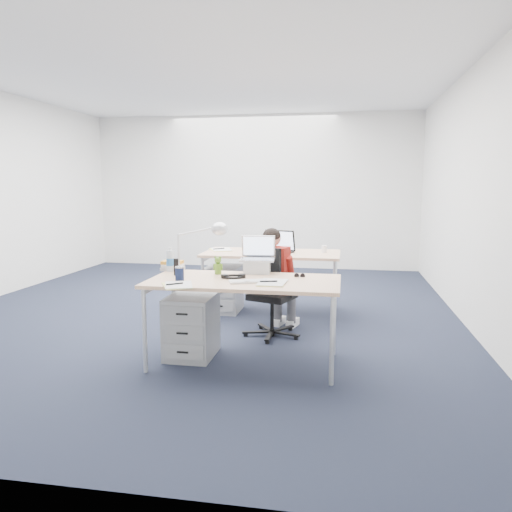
% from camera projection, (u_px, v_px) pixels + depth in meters
% --- Properties ---
extents(floor, '(7.00, 7.00, 0.00)m').
position_uv_depth(floor, '(201.00, 313.00, 6.00)').
color(floor, black).
rests_on(floor, ground).
extents(room, '(6.02, 7.02, 2.80)m').
position_uv_depth(room, '(199.00, 168.00, 5.76)').
color(room, silver).
rests_on(room, ground).
extents(desk_near, '(1.60, 0.80, 0.73)m').
position_uv_depth(desk_near, '(244.00, 285.00, 4.19)').
color(desk_near, '#DDA87F').
rests_on(desk_near, ground).
extents(desk_far, '(1.60, 0.80, 0.73)m').
position_uv_depth(desk_far, '(272.00, 256.00, 5.91)').
color(desk_far, '#DDA87F').
rests_on(desk_far, ground).
extents(office_chair, '(0.75, 0.75, 0.92)m').
position_uv_depth(office_chair, '(271.00, 311.00, 5.02)').
color(office_chair, black).
rests_on(office_chair, ground).
extents(seated_person, '(0.43, 0.64, 1.09)m').
position_uv_depth(seated_person, '(276.00, 280.00, 5.12)').
color(seated_person, '#A11F17').
rests_on(seated_person, ground).
extents(drawer_pedestal_near, '(0.40, 0.50, 0.55)m').
position_uv_depth(drawer_pedestal_near, '(192.00, 326.00, 4.44)').
color(drawer_pedestal_near, '#929597').
rests_on(drawer_pedestal_near, ground).
extents(drawer_pedestal_far, '(0.40, 0.50, 0.55)m').
position_uv_depth(drawer_pedestal_far, '(224.00, 289.00, 6.05)').
color(drawer_pedestal_far, '#929597').
rests_on(drawer_pedestal_far, ground).
extents(silver_laptop, '(0.33, 0.27, 0.33)m').
position_uv_depth(silver_laptop, '(257.00, 255.00, 4.50)').
color(silver_laptop, silver).
rests_on(silver_laptop, desk_near).
extents(wireless_keyboard, '(0.35, 0.24, 0.02)m').
position_uv_depth(wireless_keyboard, '(249.00, 281.00, 4.07)').
color(wireless_keyboard, white).
rests_on(wireless_keyboard, desk_near).
extents(computer_mouse, '(0.08, 0.10, 0.03)m').
position_uv_depth(computer_mouse, '(247.00, 281.00, 4.05)').
color(computer_mouse, white).
rests_on(computer_mouse, desk_near).
extents(headphones, '(0.25, 0.22, 0.03)m').
position_uv_depth(headphones, '(233.00, 276.00, 4.26)').
color(headphones, black).
rests_on(headphones, desk_near).
extents(can_koozie, '(0.09, 0.09, 0.12)m').
position_uv_depth(can_koozie, '(180.00, 273.00, 4.14)').
color(can_koozie, '#121B3A').
rests_on(can_koozie, desk_near).
extents(water_bottle, '(0.07, 0.07, 0.22)m').
position_uv_depth(water_bottle, '(170.00, 259.00, 4.58)').
color(water_bottle, silver).
rests_on(water_bottle, desk_near).
extents(bear_figurine, '(0.10, 0.08, 0.16)m').
position_uv_depth(bear_figurine, '(218.00, 265.00, 4.44)').
color(bear_figurine, '#417E21').
rests_on(bear_figurine, desk_near).
extents(book_stack, '(0.22, 0.18, 0.09)m').
position_uv_depth(book_stack, '(173.00, 265.00, 4.65)').
color(book_stack, silver).
rests_on(book_stack, desk_near).
extents(cordless_phone, '(0.04, 0.03, 0.15)m').
position_uv_depth(cordless_phone, '(176.00, 267.00, 4.38)').
color(cordless_phone, black).
rests_on(cordless_phone, desk_near).
extents(papers_left, '(0.31, 0.35, 0.01)m').
position_uv_depth(papers_left, '(177.00, 285.00, 3.92)').
color(papers_left, '#EDEC89').
rests_on(papers_left, desk_near).
extents(papers_right, '(0.22, 0.31, 0.01)m').
position_uv_depth(papers_right, '(271.00, 283.00, 4.03)').
color(papers_right, '#EDEC89').
rests_on(papers_right, desk_near).
extents(sunglasses, '(0.10, 0.05, 0.02)m').
position_uv_depth(sunglasses, '(300.00, 276.00, 4.31)').
color(sunglasses, black).
rests_on(sunglasses, desk_near).
extents(desk_lamp, '(0.46, 0.31, 0.49)m').
position_uv_depth(desk_lamp, '(194.00, 247.00, 4.41)').
color(desk_lamp, silver).
rests_on(desk_lamp, desk_near).
extents(dark_laptop, '(0.48, 0.47, 0.28)m').
position_uv_depth(dark_laptop, '(275.00, 241.00, 5.84)').
color(dark_laptop, black).
rests_on(dark_laptop, desk_far).
extents(far_cup, '(0.07, 0.07, 0.09)m').
position_uv_depth(far_cup, '(324.00, 249.00, 5.88)').
color(far_cup, white).
rests_on(far_cup, desk_far).
extents(far_papers, '(0.33, 0.38, 0.01)m').
position_uv_depth(far_papers, '(221.00, 250.00, 6.11)').
color(far_papers, white).
rests_on(far_papers, desk_far).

